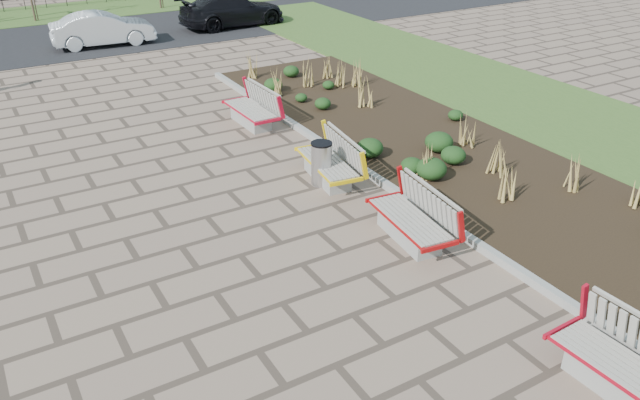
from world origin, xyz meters
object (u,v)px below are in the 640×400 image
bench_b (410,216)px  bench_c (327,160)px  bench_d (250,107)px  litter_bin (322,164)px  car_black (232,10)px  car_silver (103,29)px  bench_a (628,366)px

bench_b → bench_c: 3.00m
bench_d → litter_bin: (-0.21, -4.18, -0.01)m
bench_c → car_black: bearing=81.5°
bench_b → car_black: bearing=82.8°
bench_d → car_black: 12.46m
car_silver → bench_c: bearing=-170.0°
litter_bin → car_black: size_ratio=0.20×
litter_bin → car_silver: car_silver is taller
car_silver → bench_a: bearing=-171.7°
bench_a → bench_c: same height
bench_a → car_silver: size_ratio=0.53×
bench_b → bench_d: 7.08m
bench_a → bench_b: bearing=87.9°
bench_a → litter_bin: 7.53m
car_black → car_silver: bearing=92.9°
bench_c → bench_d: (0.00, 4.08, 0.00)m
bench_b → bench_c: bearing=96.5°
bench_a → car_silver: (-1.32, 22.68, 0.17)m
bench_d → car_black: car_black is taller
bench_d → car_black: (4.54, 11.60, 0.21)m
bench_c → bench_a: bearing=-82.3°
bench_b → car_silver: bearing=100.6°
bench_b → bench_d: same height
bench_c → car_black: size_ratio=0.44×
bench_a → car_black: (4.54, 23.31, 0.21)m
bench_a → car_silver: 22.72m
bench_c → litter_bin: (-0.21, -0.10, -0.01)m
bench_b → bench_d: size_ratio=1.00×
bench_d → car_silver: bearing=95.4°
car_silver → car_black: 5.90m
bench_b → litter_bin: 2.91m
bench_c → bench_b: bearing=-82.3°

